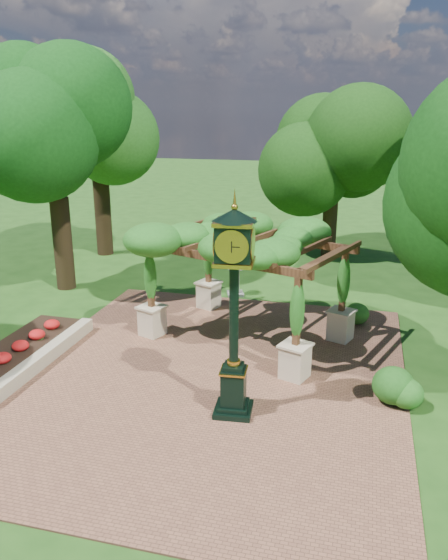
# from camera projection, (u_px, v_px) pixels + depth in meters

# --- Properties ---
(ground) EXTENTS (120.00, 120.00, 0.00)m
(ground) POSITION_uv_depth(u_px,v_px,m) (199.00, 394.00, 13.48)
(ground) COLOR #1E4714
(ground) RESTS_ON ground
(brick_plaza) EXTENTS (10.00, 12.00, 0.04)m
(brick_plaza) POSITION_uv_depth(u_px,v_px,m) (210.00, 375.00, 14.39)
(brick_plaza) COLOR brown
(brick_plaza) RESTS_ON ground
(border_wall) EXTENTS (0.35, 5.00, 0.40)m
(border_wall) POSITION_uv_depth(u_px,v_px,m) (44.00, 358.00, 14.98)
(border_wall) COLOR #C6B793
(border_wall) RESTS_ON ground
(flower_bed) EXTENTS (1.50, 5.00, 0.36)m
(flower_bed) POSITION_uv_depth(u_px,v_px,m) (15.00, 355.00, 15.20)
(flower_bed) COLOR red
(flower_bed) RESTS_ON ground
(pedestal_clock) EXTENTS (1.04, 1.04, 4.86)m
(pedestal_clock) POSITION_uv_depth(u_px,v_px,m) (234.00, 295.00, 11.76)
(pedestal_clock) COLOR black
(pedestal_clock) RESTS_ON brick_plaza
(pergola) EXTENTS (6.58, 5.29, 3.60)m
(pergola) POSITION_uv_depth(u_px,v_px,m) (246.00, 245.00, 15.87)
(pergola) COLOR beige
(pergola) RESTS_ON brick_plaza
(sundial) EXTENTS (0.76, 0.76, 1.07)m
(sundial) POSITION_uv_depth(u_px,v_px,m) (235.00, 283.00, 20.44)
(sundial) COLOR gray
(sundial) RESTS_ON ground
(shrub_front) EXTENTS (0.81, 0.81, 0.71)m
(shrub_front) POSITION_uv_depth(u_px,v_px,m) (407.00, 393.00, 12.74)
(shrub_front) COLOR #225D1A
(shrub_front) RESTS_ON brick_plaza
(shrub_mid) EXTENTS (1.15, 1.15, 0.89)m
(shrub_mid) POSITION_uv_depth(u_px,v_px,m) (393.00, 385.00, 12.91)
(shrub_mid) COLOR #1C5016
(shrub_mid) RESTS_ON brick_plaza
(shrub_back) EXTENTS (0.79, 0.79, 0.70)m
(shrub_back) POSITION_uv_depth(u_px,v_px,m) (357.00, 314.00, 17.65)
(shrub_back) COLOR #275C1A
(shrub_back) RESTS_ON brick_plaza
(tree_west_near) EXTENTS (4.35, 4.35, 9.16)m
(tree_west_near) POSITION_uv_depth(u_px,v_px,m) (52.00, 121.00, 19.50)
(tree_west_near) COLOR #2F2112
(tree_west_near) RESTS_ON ground
(tree_west_far) EXTENTS (4.17, 4.17, 9.36)m
(tree_west_far) POSITION_uv_depth(u_px,v_px,m) (96.00, 115.00, 24.39)
(tree_west_far) COLOR black
(tree_west_far) RESTS_ON ground
(tree_north) EXTENTS (4.26, 4.26, 7.36)m
(tree_north) POSITION_uv_depth(u_px,v_px,m) (334.00, 147.00, 24.53)
(tree_north) COLOR #382716
(tree_north) RESTS_ON ground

